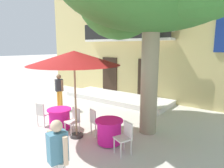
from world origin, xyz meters
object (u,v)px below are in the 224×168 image
at_px(cafe_chair_near_tree_0, 74,120).
at_px(cafe_table_middle, 109,131).
at_px(cafe_table_near_tree, 60,119).
at_px(cafe_umbrella, 74,58).
at_px(cafe_chair_near_tree_1, 42,113).
at_px(cafe_chair_middle_1, 125,136).
at_px(pedestrian_near_entrance, 59,90).
at_px(cafe_chair_middle_0, 96,120).
at_px(pedestrian_mid_plaza, 58,159).

relative_size(cafe_chair_near_tree_0, cafe_table_middle, 1.05).
height_order(cafe_table_near_tree, cafe_umbrella, cafe_umbrella).
bearing_deg(cafe_chair_near_tree_0, cafe_table_middle, 8.13).
bearing_deg(cafe_chair_near_tree_1, cafe_chair_near_tree_0, 8.28).
bearing_deg(cafe_chair_middle_1, cafe_table_middle, 163.27).
relative_size(cafe_chair_middle_1, cafe_umbrella, 0.31).
bearing_deg(cafe_table_middle, cafe_chair_middle_1, -16.73).
height_order(cafe_table_near_tree, pedestrian_near_entrance, pedestrian_near_entrance).
relative_size(cafe_chair_near_tree_1, cafe_chair_middle_1, 1.00).
relative_size(cafe_chair_near_tree_0, cafe_chair_middle_1, 1.00).
xyz_separation_m(cafe_table_near_tree, cafe_chair_middle_1, (2.85, -0.02, 0.14)).
height_order(cafe_table_near_tree, cafe_chair_near_tree_0, cafe_chair_near_tree_0).
height_order(cafe_chair_middle_0, pedestrian_near_entrance, pedestrian_near_entrance).
distance_m(cafe_chair_near_tree_1, cafe_chair_middle_1, 3.58).
xyz_separation_m(cafe_chair_near_tree_0, cafe_chair_middle_0, (0.64, 0.40, 0.00)).
distance_m(cafe_chair_near_tree_0, pedestrian_near_entrance, 3.03).
relative_size(pedestrian_near_entrance, pedestrian_mid_plaza, 1.00).
height_order(cafe_chair_middle_1, pedestrian_mid_plaza, pedestrian_mid_plaza).
height_order(cafe_table_middle, cafe_umbrella, cafe_umbrella).
height_order(cafe_chair_middle_0, cafe_chair_middle_1, same).
distance_m(cafe_table_middle, cafe_chair_middle_1, 0.77).
bearing_deg(cafe_chair_middle_1, cafe_umbrella, -177.98).
bearing_deg(cafe_chair_middle_0, pedestrian_near_entrance, 161.22).
distance_m(cafe_table_middle, cafe_chair_middle_0, 0.77).
height_order(cafe_chair_near_tree_1, pedestrian_near_entrance, pedestrian_near_entrance).
relative_size(cafe_table_near_tree, cafe_table_middle, 1.00).
relative_size(cafe_table_near_tree, cafe_chair_near_tree_0, 0.95).
xyz_separation_m(cafe_umbrella, pedestrian_mid_plaza, (1.94, -2.25, -1.65)).
height_order(cafe_chair_near_tree_0, cafe_umbrella, cafe_umbrella).
bearing_deg(cafe_chair_middle_1, pedestrian_near_entrance, 162.05).
distance_m(cafe_table_near_tree, cafe_table_middle, 2.13).
distance_m(cafe_umbrella, pedestrian_mid_plaza, 3.40).
relative_size(cafe_table_near_tree, cafe_chair_middle_1, 0.95).
relative_size(cafe_table_near_tree, cafe_umbrella, 0.30).
xyz_separation_m(cafe_table_near_tree, cafe_umbrella, (0.97, -0.08, 2.22)).
bearing_deg(cafe_umbrella, cafe_table_middle, 13.74).
bearing_deg(cafe_chair_middle_1, cafe_chair_near_tree_0, 179.42).
relative_size(cafe_chair_middle_1, pedestrian_near_entrance, 0.53).
bearing_deg(cafe_table_middle, cafe_chair_near_tree_0, -171.87).
xyz_separation_m(cafe_chair_middle_0, cafe_umbrella, (-0.43, -0.48, 2.08)).
distance_m(cafe_chair_near_tree_0, cafe_chair_near_tree_1, 1.49).
height_order(cafe_chair_near_tree_1, cafe_chair_middle_0, same).
bearing_deg(pedestrian_near_entrance, cafe_table_near_tree, -39.14).
bearing_deg(cafe_table_near_tree, cafe_umbrella, -4.95).
height_order(cafe_chair_near_tree_1, cafe_table_middle, cafe_chair_near_tree_1).
xyz_separation_m(cafe_chair_near_tree_1, cafe_umbrella, (1.69, 0.13, 2.08)).
height_order(cafe_chair_middle_1, pedestrian_near_entrance, pedestrian_near_entrance).
distance_m(cafe_table_middle, pedestrian_mid_plaza, 2.71).
xyz_separation_m(cafe_chair_near_tree_1, cafe_chair_middle_0, (2.12, 0.61, 0.00)).
height_order(cafe_chair_near_tree_0, cafe_chair_middle_0, same).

